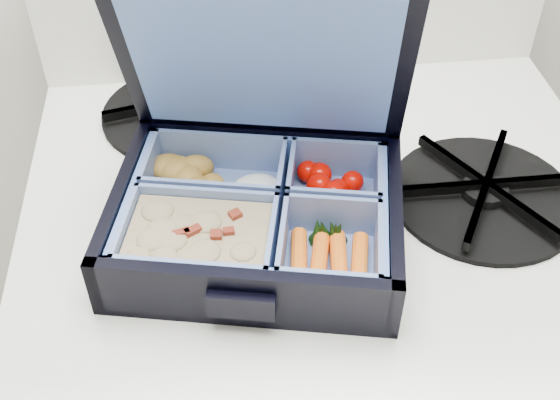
{
  "coord_description": "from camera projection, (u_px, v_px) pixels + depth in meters",
  "views": [
    {
      "loc": [
        -0.4,
        1.27,
        1.23
      ],
      "look_at": [
        -0.35,
        1.68,
        0.84
      ],
      "focal_mm": 45.0,
      "sensor_mm": 36.0,
      "label": 1
    }
  ],
  "objects": [
    {
      "name": "fork",
      "position": [
        321.0,
        149.0,
        0.67
      ],
      "size": [
        0.17,
        0.15,
        0.01
      ],
      "primitive_type": null,
      "rotation": [
        0.0,
        0.0,
        -0.88
      ],
      "color": "silver",
      "rests_on": "stove"
    },
    {
      "name": "bento_box",
      "position": [
        257.0,
        217.0,
        0.57
      ],
      "size": [
        0.26,
        0.22,
        0.05
      ],
      "primitive_type": null,
      "rotation": [
        0.0,
        0.0,
        -0.22
      ],
      "color": "black",
      "rests_on": "stove"
    },
    {
      "name": "burner_grate_rear",
      "position": [
        183.0,
        107.0,
        0.71
      ],
      "size": [
        0.2,
        0.2,
        0.02
      ],
      "primitive_type": "cylinder",
      "rotation": [
        0.0,
        0.0,
        0.23
      ],
      "color": "black",
      "rests_on": "stove"
    },
    {
      "name": "burner_grate",
      "position": [
        485.0,
        189.0,
        0.62
      ],
      "size": [
        0.17,
        0.17,
        0.02
      ],
      "primitive_type": "cylinder",
      "rotation": [
        0.0,
        0.0,
        -0.01
      ],
      "color": "black",
      "rests_on": "stove"
    }
  ]
}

